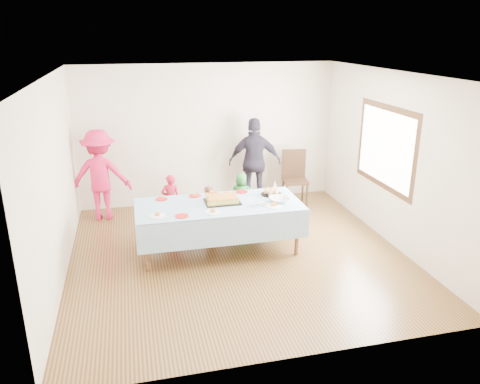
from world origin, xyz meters
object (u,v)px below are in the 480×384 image
at_px(birthday_cake, 222,199).
at_px(dining_chair, 294,174).
at_px(adult_left, 101,175).
at_px(party_table, 219,207).

xyz_separation_m(birthday_cake, dining_chair, (1.78, 1.69, -0.23)).
bearing_deg(birthday_cake, dining_chair, 43.46).
height_order(birthday_cake, dining_chair, dining_chair).
bearing_deg(adult_left, birthday_cake, 143.88).
bearing_deg(dining_chair, adult_left, -172.29).
relative_size(party_table, adult_left, 1.52).
bearing_deg(birthday_cake, adult_left, 136.53).
bearing_deg(adult_left, party_table, 141.92).
bearing_deg(adult_left, dining_chair, -173.86).
bearing_deg(dining_chair, party_table, -127.70).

